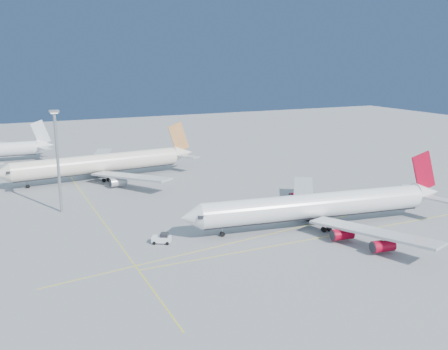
# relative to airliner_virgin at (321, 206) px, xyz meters

# --- Properties ---
(ground) EXTENTS (500.00, 500.00, 0.00)m
(ground) POSITION_rel_airliner_virgin_xyz_m (-9.39, 6.80, -5.36)
(ground) COLOR slate
(ground) RESTS_ON ground
(taxiway_lines) EXTENTS (118.86, 140.00, 0.02)m
(taxiway_lines) POSITION_rel_airliner_virgin_xyz_m (-24.10, 13.14, -5.35)
(taxiway_lines) COLOR yellow
(taxiway_lines) RESTS_ON ground
(airliner_virgin) EXTENTS (72.03, 64.21, 17.78)m
(airliner_virgin) POSITION_rel_airliner_virgin_xyz_m (0.00, 0.00, 0.00)
(airliner_virgin) COLOR white
(airliner_virgin) RESTS_ON ground
(airliner_etihad) EXTENTS (71.05, 65.35, 18.54)m
(airliner_etihad) POSITION_rel_airliner_virgin_xyz_m (-39.28, 74.54, 0.28)
(airliner_etihad) COLOR beige
(airliner_etihad) RESTS_ON ground
(pushback_tug) EXTENTS (4.87, 4.18, 2.45)m
(pushback_tug) POSITION_rel_airliner_virgin_xyz_m (-40.27, 5.32, -4.22)
(pushback_tug) COLOR white
(pushback_tug) RESTS_ON ground
(light_mast) EXTENTS (2.44, 2.44, 28.22)m
(light_mast) POSITION_rel_airliner_virgin_xyz_m (-58.01, 40.41, 11.29)
(light_mast) COLOR gray
(light_mast) RESTS_ON ground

